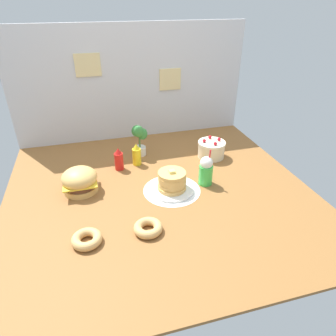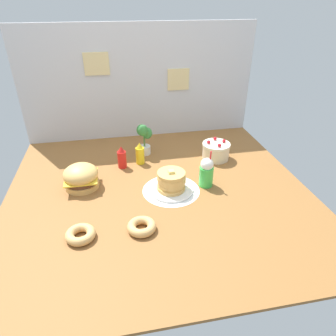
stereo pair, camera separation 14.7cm
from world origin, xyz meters
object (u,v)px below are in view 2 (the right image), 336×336
pancake_stack (171,182)px  donut_chocolate (142,226)px  layer_cake (216,151)px  cream_soda_cup (206,172)px  mustard_bottle (140,154)px  donut_pink_glaze (80,234)px  ketchup_bottle (122,158)px  potted_plant (144,138)px  burger (81,177)px

pancake_stack → donut_chocolate: (-0.26, -0.38, -0.04)m
layer_cake → donut_chocolate: layer_cake is taller
layer_cake → cream_soda_cup: 0.44m
pancake_stack → mustard_bottle: size_ratio=1.70×
pancake_stack → cream_soda_cup: bearing=4.3°
mustard_bottle → cream_soda_cup: 0.61m
donut_pink_glaze → mustard_bottle: bearing=62.0°
pancake_stack → donut_chocolate: pancake_stack is taller
donut_pink_glaze → ketchup_bottle: bearing=69.9°
layer_cake → ketchup_bottle: (-0.80, -0.00, 0.01)m
donut_pink_glaze → donut_chocolate: size_ratio=1.00×
layer_cake → donut_pink_glaze: (-1.09, -0.79, -0.04)m
potted_plant → cream_soda_cup: bearing=-57.1°
cream_soda_cup → donut_chocolate: size_ratio=1.61×
cream_soda_cup → potted_plant: (-0.38, 0.59, 0.04)m
mustard_bottle → donut_chocolate: bearing=-95.8°
cream_soda_cup → donut_pink_glaze: bearing=-155.4°
cream_soda_cup → potted_plant: bearing=122.9°
layer_cake → mustard_bottle: 0.65m
pancake_stack → potted_plant: size_ratio=1.11×
burger → ketchup_bottle: 0.39m
ketchup_bottle → mustard_bottle: bearing=14.8°
cream_soda_cup → donut_pink_glaze: (-0.88, -0.40, -0.08)m
burger → cream_soda_cup: size_ratio=0.88×
pancake_stack → mustard_bottle: mustard_bottle is taller
pancake_stack → donut_pink_glaze: pancake_stack is taller
mustard_bottle → potted_plant: potted_plant is taller
ketchup_bottle → cream_soda_cup: bearing=-33.2°
ketchup_bottle → donut_pink_glaze: bearing=-110.1°
burger → donut_chocolate: bearing=-55.9°
pancake_stack → layer_cake: 0.63m
donut_chocolate → layer_cake: bearing=47.2°
pancake_stack → ketchup_bottle: ketchup_bottle is taller
ketchup_bottle → donut_pink_glaze: 0.85m
mustard_bottle → pancake_stack: bearing=-68.8°
pancake_stack → donut_pink_glaze: bearing=-148.1°
layer_cake → donut_pink_glaze: size_ratio=1.34×
layer_cake → ketchup_bottle: ketchup_bottle is taller
layer_cake → mustard_bottle: bearing=176.6°
donut_pink_glaze → potted_plant: size_ratio=0.61×
burger → layer_cake: 1.13m
mustard_bottle → donut_chocolate: size_ratio=1.08×
pancake_stack → donut_chocolate: size_ratio=1.83×
ketchup_bottle → potted_plant: potted_plant is taller
mustard_bottle → potted_plant: size_ratio=0.66×
cream_soda_cup → donut_pink_glaze: 0.97m
layer_cake → potted_plant: 0.63m
burger → pancake_stack: burger is taller
mustard_bottle → cream_soda_cup: (0.44, -0.43, 0.02)m
burger → mustard_bottle: mustard_bottle is taller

